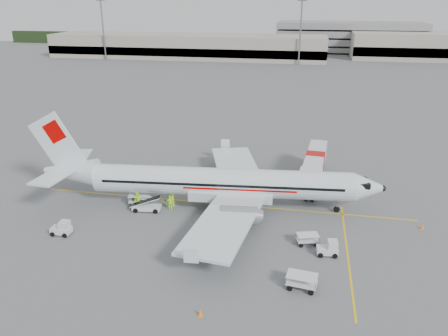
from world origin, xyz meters
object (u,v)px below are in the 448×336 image
Objects in this scene: aircraft at (222,164)px; tug_fore at (327,248)px; belt_loader at (146,202)px; tug_aft at (61,228)px; jet_bridge at (314,168)px; tug_mid at (227,212)px.

aircraft reaches higher than tug_fore.
belt_loader is 2.14× the size of tug_aft.
tug_aft is at bearing -138.87° from jet_bridge.
tug_fore is (1.33, -17.31, -1.31)m from jet_bridge.
jet_bridge is at bearing 36.14° from aircraft.
aircraft reaches higher than belt_loader.
tug_mid reaches higher than tug_aft.
belt_loader is at bearing 44.45° from tug_aft.
jet_bridge is 17.41m from tug_fore.
tug_aft is (-26.77, -1.31, 0.00)m from tug_fore.
jet_bridge reaches higher than belt_loader.
aircraft is 18.29m from tug_aft.
belt_loader is at bearing -168.02° from aircraft.
aircraft is at bearing 114.24° from tug_mid.
jet_bridge reaches higher than tug_fore.
tug_aft reaches higher than tug_fore.
jet_bridge reaches higher than tug_aft.
aircraft reaches higher than tug_mid.
aircraft is 17.31× the size of tug_mid.
tug_fore is at bearing -21.36° from belt_loader.
jet_bridge reaches higher than tug_mid.
tug_fore is at bearing -39.86° from aircraft.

